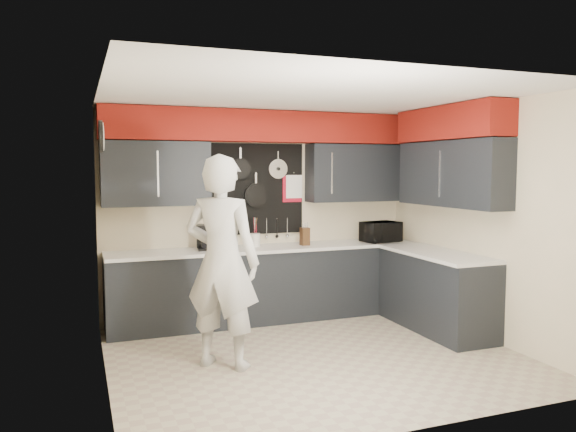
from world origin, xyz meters
name	(u,v)px	position (x,y,z in m)	size (l,w,h in m)	color
ground	(314,355)	(0.00, 0.00, 0.00)	(4.00, 4.00, 0.00)	tan
back_wall_assembly	(265,158)	(0.01, 1.60, 2.01)	(4.00, 0.36, 2.60)	beige
right_wall_assembly	(455,163)	(1.85, 0.26, 1.94)	(0.36, 3.50, 2.60)	beige
left_wall_assembly	(104,232)	(-1.99, 0.02, 1.33)	(0.05, 3.50, 2.60)	beige
base_cabinets	(315,285)	(0.49, 1.13, 0.46)	(3.95, 2.20, 0.92)	black
microwave	(381,232)	(1.53, 1.35, 1.05)	(0.48, 0.33, 0.27)	black
knife_block	(305,236)	(0.47, 1.41, 1.03)	(0.10, 0.10, 0.22)	#381F11
utensil_crock	(255,240)	(-0.15, 1.51, 1.00)	(0.13, 0.13, 0.17)	white
coffee_maker	(204,237)	(-0.80, 1.46, 1.08)	(0.19, 0.23, 0.30)	black
person	(222,262)	(-0.94, 0.02, 1.01)	(0.74, 0.48, 2.02)	#BCBDBA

